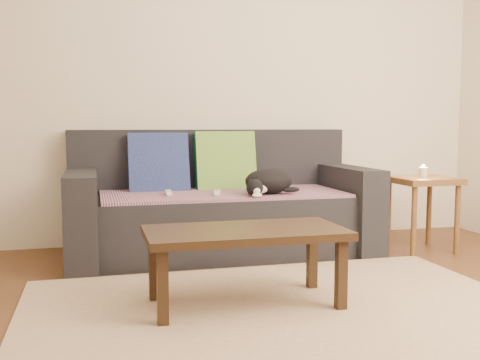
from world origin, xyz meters
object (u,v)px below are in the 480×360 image
object	(u,v)px
wii_remote_a	(168,193)
side_table	(423,190)
sofa	(220,209)
coffee_table	(245,239)
cat	(268,182)
wii_remote_b	(217,193)

from	to	relation	value
wii_remote_a	side_table	size ratio (longest dim) A/B	0.28
side_table	wii_remote_a	bearing A→B (deg)	174.33
sofa	coffee_table	size ratio (longest dim) A/B	2.13
wii_remote_a	cat	bearing A→B (deg)	-96.46
wii_remote_a	wii_remote_b	bearing A→B (deg)	-100.50
sofa	coffee_table	bearing A→B (deg)	-96.92
coffee_table	wii_remote_b	bearing A→B (deg)	85.51
wii_remote_b	side_table	distance (m)	1.49
sofa	wii_remote_a	size ratio (longest dim) A/B	14.00
wii_remote_a	side_table	bearing A→B (deg)	-91.59
wii_remote_a	coffee_table	xyz separation A→B (m)	(0.24, -1.07, -0.11)
side_table	coffee_table	world-z (taller)	side_table
wii_remote_a	coffee_table	size ratio (longest dim) A/B	0.15
cat	side_table	size ratio (longest dim) A/B	0.74
side_table	wii_remote_b	bearing A→B (deg)	176.28
wii_remote_b	cat	bearing A→B (deg)	-81.57
sofa	coffee_table	world-z (taller)	sofa
wii_remote_a	coffee_table	distance (m)	1.10
sofa	wii_remote_b	bearing A→B (deg)	-106.65
sofa	side_table	world-z (taller)	sofa
sofa	wii_remote_b	distance (m)	0.29
sofa	wii_remote_b	world-z (taller)	sofa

